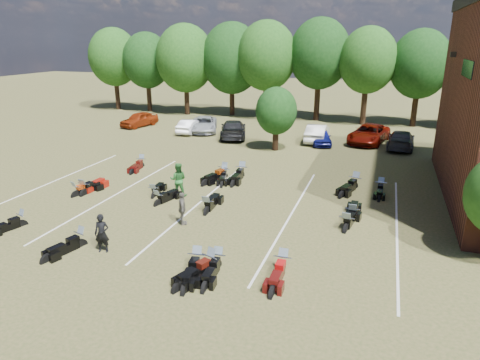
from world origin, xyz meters
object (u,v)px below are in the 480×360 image
at_px(car_0, 139,119).
at_px(person_green, 178,180).
at_px(person_grey, 182,209).
at_px(motorcycle_14, 142,167).
at_px(motorcycle_0, 22,226).
at_px(car_4, 321,137).
at_px(motorcycle_3, 197,268).
at_px(motorcycle_7, 85,195).
at_px(person_black, 102,233).

distance_m(car_0, person_green, 21.01).
distance_m(person_grey, motorcycle_14, 10.33).
bearing_deg(person_green, car_0, -68.73).
distance_m(person_green, motorcycle_0, 8.02).
bearing_deg(car_4, motorcycle_3, -109.04).
bearing_deg(car_0, motorcycle_14, -44.14).
distance_m(motorcycle_0, motorcycle_7, 4.46).
bearing_deg(person_grey, motorcycle_3, -175.58).
relative_size(car_0, motorcycle_3, 1.88).
bearing_deg(car_0, person_black, -47.76).
xyz_separation_m(person_green, motorcycle_3, (4.26, -7.00, -0.95)).
bearing_deg(person_grey, person_green, 0.50).
distance_m(motorcycle_0, motorcycle_3, 9.47).
height_order(car_0, motorcycle_14, car_0).
distance_m(person_black, person_green, 6.97).
distance_m(person_green, motorcycle_14, 6.58).
xyz_separation_m(person_black, motorcycle_0, (-5.20, 0.91, -0.82)).
distance_m(car_0, motorcycle_14, 14.72).
relative_size(car_0, person_grey, 2.65).
relative_size(person_green, motorcycle_0, 0.94).
relative_size(person_green, motorcycle_7, 0.79).
distance_m(car_0, person_grey, 24.92).
bearing_deg(motorcycle_0, person_grey, 36.51).
distance_m(motorcycle_7, motorcycle_14, 5.84).
height_order(car_4, person_black, person_black).
height_order(person_black, motorcycle_3, person_black).
bearing_deg(motorcycle_0, car_0, 124.51).
xyz_separation_m(person_green, motorcycle_14, (-4.94, 4.24, -0.95)).
xyz_separation_m(person_black, person_green, (-0.04, 6.97, 0.13)).
bearing_deg(car_0, car_4, 8.29).
xyz_separation_m(person_green, motorcycle_7, (-5.10, -1.60, -0.95)).
distance_m(person_black, person_grey, 4.01).
relative_size(person_grey, motorcycle_14, 0.72).
distance_m(car_4, person_black, 22.58).
height_order(car_4, motorcycle_3, car_4).
bearing_deg(motorcycle_0, car_4, 78.96).
bearing_deg(car_0, person_grey, -40.06).
xyz_separation_m(person_grey, motorcycle_3, (2.33, -3.56, -0.79)).
xyz_separation_m(car_0, motorcycle_3, (16.98, -23.72, -0.72)).
bearing_deg(person_grey, motorcycle_0, 81.54).
bearing_deg(person_grey, car_4, -40.18).
height_order(motorcycle_0, motorcycle_14, motorcycle_14).
height_order(car_4, motorcycle_14, car_4).
bearing_deg(person_green, car_4, -126.63).
bearing_deg(car_0, motorcycle_0, -57.71).
bearing_deg(motorcycle_3, car_4, 77.84).
height_order(person_black, person_grey, person_black).
distance_m(person_grey, motorcycle_3, 4.33).
relative_size(person_black, motorcycle_7, 0.68).
bearing_deg(person_green, motorcycle_0, 33.63).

